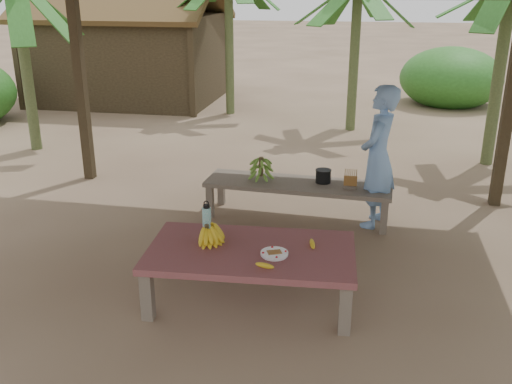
% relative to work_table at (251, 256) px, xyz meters
% --- Properties ---
extents(ground, '(80.00, 80.00, 0.00)m').
position_rel_work_table_xyz_m(ground, '(-0.19, 0.61, -0.43)').
color(ground, brown).
rests_on(ground, ground).
extents(work_table, '(1.86, 1.11, 0.50)m').
position_rel_work_table_xyz_m(work_table, '(0.00, 0.00, 0.00)').
color(work_table, brown).
rests_on(work_table, ground).
extents(bench, '(2.23, 0.71, 0.45)m').
position_rel_work_table_xyz_m(bench, '(0.17, 1.98, -0.04)').
color(bench, brown).
rests_on(bench, ground).
extents(ripe_banana_bunch, '(0.36, 0.33, 0.19)m').
position_rel_work_table_xyz_m(ripe_banana_bunch, '(-0.41, 0.07, 0.16)').
color(ripe_banana_bunch, gold).
rests_on(ripe_banana_bunch, work_table).
extents(plate, '(0.24, 0.24, 0.04)m').
position_rel_work_table_xyz_m(plate, '(0.22, -0.09, 0.08)').
color(plate, white).
rests_on(plate, work_table).
extents(loose_banana_front, '(0.16, 0.06, 0.04)m').
position_rel_work_table_xyz_m(loose_banana_front, '(0.18, -0.32, 0.09)').
color(loose_banana_front, gold).
rests_on(loose_banana_front, work_table).
extents(loose_banana_side, '(0.09, 0.16, 0.04)m').
position_rel_work_table_xyz_m(loose_banana_side, '(0.52, 0.16, 0.09)').
color(loose_banana_side, gold).
rests_on(loose_banana_side, work_table).
extents(water_flask, '(0.08, 0.08, 0.31)m').
position_rel_work_table_xyz_m(water_flask, '(-0.48, 0.30, 0.19)').
color(water_flask, '#3BBAB0').
rests_on(water_flask, work_table).
extents(green_banana_stalk, '(0.27, 0.27, 0.30)m').
position_rel_work_table_xyz_m(green_banana_stalk, '(-0.28, 2.00, 0.16)').
color(green_banana_stalk, '#598C2D').
rests_on(green_banana_stalk, bench).
extents(cooking_pot, '(0.18, 0.18, 0.15)m').
position_rel_work_table_xyz_m(cooking_pot, '(0.46, 2.04, 0.09)').
color(cooking_pot, black).
rests_on(cooking_pot, bench).
extents(skewer_rack, '(0.18, 0.09, 0.24)m').
position_rel_work_table_xyz_m(skewer_rack, '(0.78, 1.90, 0.14)').
color(skewer_rack, '#A57F47').
rests_on(skewer_rack, bench).
extents(woman, '(0.56, 0.69, 1.65)m').
position_rel_work_table_xyz_m(woman, '(1.07, 1.96, 0.39)').
color(woman, '#6B92CB').
rests_on(woman, ground).
extents(hut, '(4.40, 3.43, 2.85)m').
position_rel_work_table_xyz_m(hut, '(-4.69, 8.61, 0.67)').
color(hut, black).
rests_on(hut, ground).
extents(banana_plant_w, '(1.80, 1.80, 2.92)m').
position_rel_work_table_xyz_m(banana_plant_w, '(-4.61, 4.18, 2.00)').
color(banana_plant_w, '#596638').
rests_on(banana_plant_w, ground).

